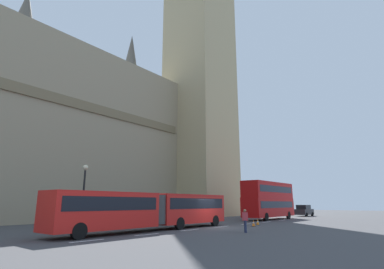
# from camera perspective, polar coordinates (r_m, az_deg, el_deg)

# --- Properties ---
(ground_plane) EXTENTS (160.00, 160.00, 0.00)m
(ground_plane) POSITION_cam_1_polar(r_m,az_deg,el_deg) (27.85, 4.22, -17.43)
(ground_plane) COLOR #424244
(lane_centre_marking) EXTENTS (34.40, 0.16, 0.01)m
(lane_centre_marking) POSITION_cam_1_polar(r_m,az_deg,el_deg) (30.80, 8.24, -16.91)
(lane_centre_marking) COLOR silver
(lane_centre_marking) RESTS_ON ground_plane
(clock_tower) EXTENTS (11.70, 11.70, 72.39)m
(clock_tower) POSITION_cam_1_polar(r_m,az_deg,el_deg) (63.42, 1.47, 21.49)
(clock_tower) COLOR tan
(clock_tower) RESTS_ON ground_plane
(articulated_bus) EXTENTS (17.08, 2.54, 2.90)m
(articulated_bus) POSITION_cam_1_polar(r_m,az_deg,el_deg) (24.81, -7.67, -13.85)
(articulated_bus) COLOR red
(articulated_bus) RESTS_ON ground_plane
(double_decker_bus) EXTENTS (10.95, 2.54, 4.90)m
(double_decker_bus) POSITION_cam_1_polar(r_m,az_deg,el_deg) (42.36, 14.59, -11.89)
(double_decker_bus) COLOR #B20F0F
(double_decker_bus) RESTS_ON ground_plane
(sedan_lead) EXTENTS (4.40, 1.86, 1.85)m
(sedan_lead) POSITION_cam_1_polar(r_m,az_deg,el_deg) (55.03, 20.78, -13.53)
(sedan_lead) COLOR black
(sedan_lead) RESTS_ON ground_plane
(traffic_cone_west) EXTENTS (0.36, 0.36, 0.58)m
(traffic_cone_west) POSITION_cam_1_polar(r_m,az_deg,el_deg) (29.75, 11.75, -16.38)
(traffic_cone_west) COLOR black
(traffic_cone_west) RESTS_ON ground_plane
(traffic_cone_middle) EXTENTS (0.36, 0.36, 0.58)m
(traffic_cone_middle) POSITION_cam_1_polar(r_m,az_deg,el_deg) (31.69, 12.54, -16.12)
(traffic_cone_middle) COLOR black
(traffic_cone_middle) RESTS_ON ground_plane
(street_lamp) EXTENTS (0.44, 0.44, 5.27)m
(street_lamp) POSITION_cam_1_polar(r_m,az_deg,el_deg) (26.34, -20.15, -10.28)
(street_lamp) COLOR black
(street_lamp) RESTS_ON ground_plane
(pedestrian_near_cones) EXTENTS (0.44, 0.46, 1.69)m
(pedestrian_near_cones) POSITION_cam_1_polar(r_m,az_deg,el_deg) (23.40, 10.19, -15.86)
(pedestrian_near_cones) COLOR #262D4C
(pedestrian_near_cones) RESTS_ON ground_plane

